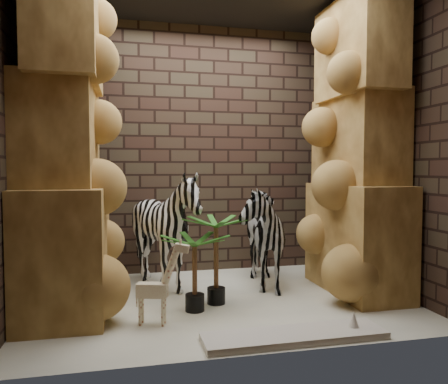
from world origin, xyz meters
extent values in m
plane|color=white|center=(0.00, 0.00, 0.00)|extent=(3.50, 3.50, 0.00)
plane|color=#332019|center=(0.00, 1.25, 1.50)|extent=(3.50, 0.00, 3.50)
plane|color=#332019|center=(0.00, -1.25, 1.50)|extent=(3.50, 0.00, 3.50)
plane|color=#332019|center=(-1.75, 0.00, 1.50)|extent=(0.00, 3.00, 3.00)
plane|color=#332019|center=(1.75, 0.00, 1.50)|extent=(0.00, 3.00, 3.00)
imported|color=white|center=(0.47, 0.44, 0.64)|extent=(0.66, 1.12, 1.28)
imported|color=white|center=(-0.49, 0.46, 0.56)|extent=(1.37, 1.51, 1.12)
cube|color=white|center=(0.33, -1.05, 0.03)|extent=(1.38, 0.35, 0.05)
camera|label=1|loc=(-0.87, -3.97, 1.25)|focal=34.47mm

